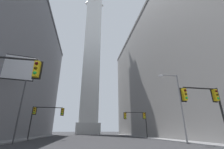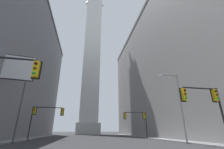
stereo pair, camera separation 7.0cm
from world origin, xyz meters
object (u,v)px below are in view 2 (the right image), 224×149
Objects in this scene: street_lamp at (177,99)px; billboard_sign at (13,70)px; obelisk at (92,53)px; traffic_light_near_right at (207,101)px; traffic_light_mid_left at (43,114)px; traffic_light_mid_right at (138,118)px.

street_lamp is 21.71m from billboard_sign.
obelisk reaches higher than traffic_light_near_right.
traffic_light_mid_left is 0.61× the size of street_lamp.
traffic_light_mid_left is 21.14m from street_lamp.
traffic_light_mid_right is 0.45× the size of billboard_sign.
traffic_light_near_right is at bearing -89.20° from traffic_light_mid_right.
obelisk is 59.10m from traffic_light_near_right.
obelisk is 6.47× the size of billboard_sign.
traffic_light_mid_left is 0.48× the size of billboard_sign.
traffic_light_mid_left is (-17.61, -2.35, 0.21)m from traffic_light_mid_right.
obelisk is 8.37× the size of street_lamp.
traffic_light_mid_right is at bearing 93.55° from street_lamp.
billboard_sign is (-2.78, -7.33, 4.88)m from traffic_light_mid_left.
traffic_light_near_right reaches higher than traffic_light_mid_right.
billboard_sign is at bearing -154.59° from traffic_light_mid_right.
traffic_light_mid_left is at bearing 69.23° from billboard_sign.
street_lamp is at bearing 84.12° from traffic_light_near_right.
traffic_light_near_right is at bearing -21.80° from billboard_sign.
street_lamp reaches higher than traffic_light_mid_right.
traffic_light_mid_right is 17.76m from traffic_light_mid_left.
obelisk is at bearing 100.58° from traffic_light_near_right.
billboard_sign is (-20.64, 8.26, 4.89)m from traffic_light_near_right.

